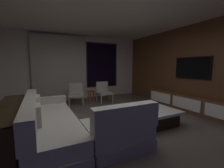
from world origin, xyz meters
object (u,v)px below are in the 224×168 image
(accent_chair_by_curtain, at_px, (76,93))
(mounted_tv, at_px, (192,68))
(coffee_table, at_px, (149,115))
(side_stool, at_px, (91,93))
(sectional_couch, at_px, (67,126))
(accent_chair_near_window, at_px, (104,91))
(media_console, at_px, (192,104))
(console_table_behind_couch, at_px, (9,125))
(book_stack_on_coffee_table, at_px, (148,107))

(accent_chair_by_curtain, distance_m, mounted_tv, 4.00)
(coffee_table, relative_size, side_stool, 2.52)
(coffee_table, xyz_separation_m, mounted_tv, (1.92, 0.28, 1.16))
(sectional_couch, xyz_separation_m, accent_chair_near_window, (1.85, 2.55, 0.14))
(media_console, relative_size, mounted_tv, 2.66)
(sectional_couch, relative_size, console_table_behind_couch, 1.19)
(book_stack_on_coffee_table, distance_m, accent_chair_by_curtain, 2.88)
(book_stack_on_coffee_table, distance_m, accent_chair_near_window, 2.57)
(accent_chair_by_curtain, relative_size, mounted_tv, 0.67)
(book_stack_on_coffee_table, distance_m, console_table_behind_couch, 2.83)
(sectional_couch, bearing_deg, accent_chair_near_window, 54.05)
(accent_chair_near_window, bearing_deg, console_table_behind_couch, -138.78)
(book_stack_on_coffee_table, distance_m, mounted_tv, 2.20)
(coffee_table, height_order, side_stool, side_stool)
(sectional_couch, bearing_deg, book_stack_on_coffee_table, -0.39)
(sectional_couch, xyz_separation_m, coffee_table, (1.97, -0.00, -0.10))
(media_console, distance_m, console_table_behind_couch, 4.63)
(coffee_table, xyz_separation_m, accent_chair_by_curtain, (-1.19, 2.64, 0.25))
(mounted_tv, bearing_deg, side_stool, 137.83)
(media_console, bearing_deg, sectional_couch, -178.71)
(media_console, bearing_deg, side_stool, 133.38)
(accent_chair_near_window, bearing_deg, mounted_tv, -48.09)
(book_stack_on_coffee_table, bearing_deg, media_console, 3.08)
(console_table_behind_couch, bearing_deg, media_console, -0.59)
(coffee_table, xyz_separation_m, media_console, (1.74, 0.09, 0.06))
(accent_chair_near_window, xyz_separation_m, media_console, (1.86, -2.47, -0.18))
(sectional_couch, distance_m, coffee_table, 1.97)
(book_stack_on_coffee_table, xyz_separation_m, accent_chair_near_window, (-0.06, 2.57, 0.01))
(side_stool, height_order, mounted_tv, mounted_tv)
(mounted_tv, bearing_deg, media_console, -132.45)
(coffee_table, distance_m, console_table_behind_couch, 2.90)
(coffee_table, bearing_deg, sectional_couch, 179.89)
(side_stool, distance_m, media_console, 3.45)
(accent_chair_near_window, height_order, console_table_behind_couch, accent_chair_near_window)
(accent_chair_near_window, distance_m, accent_chair_by_curtain, 1.07)
(book_stack_on_coffee_table, xyz_separation_m, media_console, (1.79, 0.10, -0.17))
(book_stack_on_coffee_table, relative_size, side_stool, 0.62)
(sectional_couch, xyz_separation_m, media_console, (3.71, 0.08, -0.04))
(coffee_table, bearing_deg, accent_chair_near_window, 92.66)
(sectional_couch, height_order, accent_chair_near_window, sectional_couch)
(sectional_couch, height_order, console_table_behind_couch, sectional_couch)
(side_stool, height_order, console_table_behind_couch, console_table_behind_couch)
(mounted_tv, bearing_deg, console_table_behind_couch, -178.21)
(sectional_couch, height_order, media_console, sectional_couch)
(accent_chair_by_curtain, relative_size, side_stool, 1.70)
(coffee_table, distance_m, media_console, 1.74)
(book_stack_on_coffee_table, xyz_separation_m, side_stool, (-0.58, 2.61, -0.05))
(book_stack_on_coffee_table, bearing_deg, coffee_table, 9.80)
(accent_chair_by_curtain, xyz_separation_m, console_table_behind_couch, (-1.69, -2.50, -0.02))
(sectional_couch, relative_size, side_stool, 5.43)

